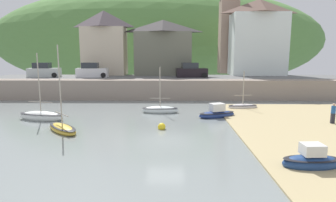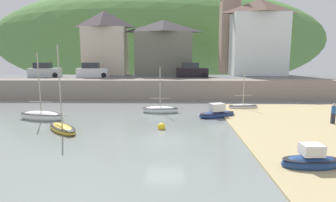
{
  "view_description": "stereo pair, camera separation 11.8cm",
  "coord_description": "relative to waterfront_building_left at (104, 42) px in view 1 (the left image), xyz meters",
  "views": [
    {
      "loc": [
        0.42,
        -18.38,
        5.66
      ],
      "look_at": [
        0.08,
        6.95,
        1.44
      ],
      "focal_mm": 31.08,
      "sensor_mm": 36.0,
      "label": 1
    },
    {
      "loc": [
        0.54,
        -18.38,
        5.66
      ],
      "look_at": [
        0.08,
        6.95,
        1.44
      ],
      "focal_mm": 31.08,
      "sensor_mm": 36.0,
      "label": 2
    }
  ],
  "objects": [
    {
      "name": "sailboat_white_hull",
      "position": [
        13.99,
        -18.23,
        -6.83
      ],
      "size": [
        3.69,
        2.41,
        1.38
      ],
      "rotation": [
        0.0,
        0.0,
        0.36
      ],
      "color": "navy",
      "rests_on": "ground"
    },
    {
      "name": "sailboat_tall_mast",
      "position": [
        16.88,
        -29.83,
        -6.81
      ],
      "size": [
        2.96,
        1.34,
        1.45
      ],
      "rotation": [
        0.0,
        0.0,
        0.05
      ],
      "color": "navy",
      "rests_on": "ground"
    },
    {
      "name": "parked_car_near_slipway",
      "position": [
        -7.32,
        -4.5,
        -3.96
      ],
      "size": [
        4.19,
        1.93,
        1.95
      ],
      "rotation": [
        0.0,
        0.0,
        0.06
      ],
      "color": "#B5BEBA",
      "rests_on": "ground"
    },
    {
      "name": "sailboat_blue_trim",
      "position": [
        2.01,
        -23.18,
        -6.92
      ],
      "size": [
        3.47,
        3.67,
        6.35
      ],
      "rotation": [
        0.0,
        0.0,
        -0.84
      ],
      "color": "gold",
      "rests_on": "ground"
    },
    {
      "name": "motorboat_with_cabin",
      "position": [
        -1.15,
        -19.54,
        -6.85
      ],
      "size": [
        4.32,
        2.17,
        5.86
      ],
      "rotation": [
        0.0,
        0.0,
        -0.22
      ],
      "color": "white",
      "rests_on": "ground"
    },
    {
      "name": "person_near_water",
      "position": [
        22.77,
        -20.87,
        -6.18
      ],
      "size": [
        0.34,
        0.34,
        1.62
      ],
      "color": "#282833",
      "rests_on": "ground"
    },
    {
      "name": "parked_car_end_of_row",
      "position": [
        12.57,
        -4.5,
        -3.96
      ],
      "size": [
        4.27,
        2.15,
        1.95
      ],
      "rotation": [
        0.0,
        0.0,
        0.11
      ],
      "color": "black",
      "rests_on": "ground"
    },
    {
      "name": "waterfront_building_right",
      "position": [
        22.54,
        -0.0,
        0.75
      ],
      "size": [
        8.02,
        4.87,
        10.86
      ],
      "color": "white",
      "rests_on": "ground"
    },
    {
      "name": "mooring_buoy",
      "position": [
        9.22,
        -22.46,
        -6.99
      ],
      "size": [
        0.59,
        0.59,
        0.59
      ],
      "color": "yellow",
      "rests_on": "ground"
    },
    {
      "name": "hillside_backdrop",
      "position": [
        6.35,
        30.0,
        1.38
      ],
      "size": [
        80.0,
        44.0,
        24.42
      ],
      "color": "#578842",
      "rests_on": "ground"
    },
    {
      "name": "waterfront_building_centre",
      "position": [
        8.67,
        0.0,
        -0.7
      ],
      "size": [
        8.45,
        4.98,
        7.98
      ],
      "color": "#6A6B5A",
      "rests_on": "ground"
    },
    {
      "name": "dinghy_open_wooden",
      "position": [
        17.22,
        -14.33,
        -6.93
      ],
      "size": [
        3.16,
        1.31,
        3.97
      ],
      "rotation": [
        0.0,
        0.0,
        0.13
      ],
      "color": "silver",
      "rests_on": "ground"
    },
    {
      "name": "parked_car_by_wall",
      "position": [
        -0.81,
        -4.5,
        -3.96
      ],
      "size": [
        4.18,
        1.92,
        1.95
      ],
      "rotation": [
        0.0,
        0.0,
        0.05
      ],
      "color": "silver",
      "rests_on": "ground"
    },
    {
      "name": "sailboat_nearest_shore",
      "position": [
        8.85,
        -16.41,
        -6.89
      ],
      "size": [
        3.51,
        1.2,
        4.53
      ],
      "rotation": [
        0.0,
        0.0,
        -0.0
      ],
      "color": "white",
      "rests_on": "ground"
    },
    {
      "name": "quay_seawall",
      "position": [
        9.55,
        -7.7,
        -5.81
      ],
      "size": [
        48.0,
        9.4,
        2.4
      ],
      "color": "gray",
      "rests_on": "ground"
    },
    {
      "name": "church_with_spire",
      "position": [
        18.98,
        4.0,
        3.75
      ],
      "size": [
        3.0,
        3.0,
        16.52
      ],
      "color": "tan",
      "rests_on": "ground"
    },
    {
      "name": "waterfront_building_left",
      "position": [
        0.0,
        0.0,
        0.0
      ],
      "size": [
        6.48,
        4.3,
        9.31
      ],
      "color": "beige",
      "rests_on": "ground"
    }
  ]
}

